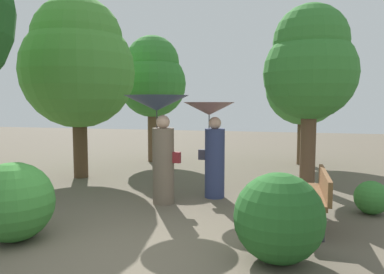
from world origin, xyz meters
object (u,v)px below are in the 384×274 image
(person_left, at_px, (159,126))
(tree_near_left, at_px, (78,62))
(tree_mid_right, at_px, (310,64))
(person_right, at_px, (212,133))
(park_bench, at_px, (314,192))
(tree_near_right, at_px, (304,80))
(tree_far_back, at_px, (152,77))

(person_left, relative_size, tree_near_left, 0.45)
(person_left, distance_m, tree_mid_right, 3.65)
(person_left, xyz_separation_m, tree_near_left, (-2.71, 1.76, 1.41))
(tree_near_left, relative_size, tree_mid_right, 1.12)
(person_right, relative_size, park_bench, 1.25)
(person_right, relative_size, tree_near_right, 0.49)
(person_left, xyz_separation_m, tree_near_right, (2.75, 5.17, 1.08))
(person_left, bearing_deg, tree_mid_right, -52.21)
(person_left, xyz_separation_m, person_right, (0.85, 0.66, -0.17))
(tree_mid_right, xyz_separation_m, tree_far_back, (-4.57, 2.53, -0.05))
(person_left, height_order, tree_near_right, tree_near_right)
(tree_far_back, bearing_deg, tree_near_left, -107.27)
(tree_near_left, height_order, tree_far_back, tree_near_left)
(person_right, xyz_separation_m, tree_near_left, (-3.56, 1.10, 1.58))
(park_bench, relative_size, tree_mid_right, 0.38)
(person_left, relative_size, tree_mid_right, 0.50)
(tree_near_left, bearing_deg, tree_near_right, 31.91)
(tree_near_left, bearing_deg, person_left, -33.05)
(person_right, distance_m, tree_mid_right, 2.75)
(tree_near_left, relative_size, tree_far_back, 1.12)
(person_right, distance_m, tree_near_left, 4.05)
(tree_near_left, bearing_deg, tree_mid_right, 3.18)
(person_left, bearing_deg, tree_near_left, 57.74)
(person_left, bearing_deg, park_bench, -102.48)
(person_right, bearing_deg, tree_near_right, -22.09)
(tree_near_right, distance_m, tree_mid_right, 3.11)
(tree_near_right, xyz_separation_m, tree_far_back, (-4.58, -0.57, 0.13))
(person_right, distance_m, tree_near_right, 5.05)
(park_bench, xyz_separation_m, tree_far_back, (-4.52, 5.23, 2.15))
(person_right, height_order, tree_near_left, tree_near_left)
(park_bench, height_order, tree_near_left, tree_near_left)
(person_left, relative_size, tree_near_right, 0.52)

